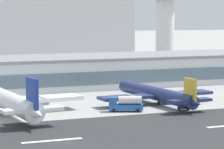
# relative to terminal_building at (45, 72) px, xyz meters

# --- Properties ---
(ground_plane) EXTENTS (1400.00, 1400.00, 0.00)m
(ground_plane) POSITION_rel_terminal_building_xyz_m (-18.10, -80.12, -5.12)
(ground_plane) COLOR #9E9E99
(runway_strip) EXTENTS (800.00, 40.47, 0.08)m
(runway_strip) POSITION_rel_terminal_building_xyz_m (-18.10, -78.19, -5.08)
(runway_strip) COLOR #2D2D30
(runway_strip) RESTS_ON ground_plane
(runway_centreline_dash_4) EXTENTS (12.00, 1.20, 0.01)m
(runway_centreline_dash_4) POSITION_rel_terminal_building_xyz_m (-19.55, -78.19, -5.04)
(runway_centreline_dash_4) COLOR white
(runway_centreline_dash_4) RESTS_ON runway_strip
(terminal_building) EXTENTS (178.29, 30.20, 10.23)m
(terminal_building) POSITION_rel_terminal_building_xyz_m (0.00, 0.00, 0.00)
(terminal_building) COLOR silver
(terminal_building) RESTS_ON ground_plane
(control_tower) EXTENTS (15.59, 15.59, 38.03)m
(control_tower) POSITION_rel_terminal_building_xyz_m (61.50, 33.47, 18.80)
(control_tower) COLOR silver
(control_tower) RESTS_ON ground_plane
(distant_hotel_block) EXTENTS (128.57, 36.00, 45.32)m
(distant_hotel_block) POSITION_rel_terminal_building_xyz_m (26.71, 148.74, 17.54)
(distant_hotel_block) COLOR #BCBCC1
(distant_hotel_block) RESTS_ON ground_plane
(airliner_navy_tail_gate_1) EXTENTS (39.27, 51.67, 10.79)m
(airliner_navy_tail_gate_1) POSITION_rel_terminal_building_xyz_m (-21.81, -45.91, -1.68)
(airliner_navy_tail_gate_1) COLOR white
(airliner_navy_tail_gate_1) RESTS_ON ground_plane
(airliner_gold_tail_gate_2) EXTENTS (33.57, 41.26, 8.61)m
(airliner_gold_tail_gate_2) POSITION_rel_terminal_building_xyz_m (19.18, -45.74, -2.38)
(airliner_gold_tail_gate_2) COLOR navy
(airliner_gold_tail_gate_2) RESTS_ON ground_plane
(service_fuel_truck_1) EXTENTS (8.86, 5.52, 3.95)m
(service_fuel_truck_1) POSITION_rel_terminal_building_xyz_m (6.58, -52.86, -3.09)
(service_fuel_truck_1) COLOR #23569E
(service_fuel_truck_1) RESTS_ON ground_plane
(service_baggage_tug_2) EXTENTS (3.58, 3.01, 2.20)m
(service_baggage_tug_2) POSITION_rel_terminal_building_xyz_m (21.12, -56.24, -4.08)
(service_baggage_tug_2) COLOR #23569E
(service_baggage_tug_2) RESTS_ON ground_plane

